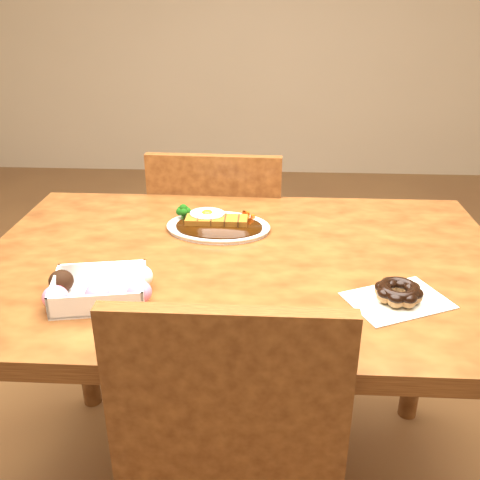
# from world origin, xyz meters

# --- Properties ---
(table) EXTENTS (1.20, 0.80, 0.75)m
(table) POSITION_xyz_m (0.00, 0.00, 0.65)
(table) COLOR #48220E
(table) RESTS_ON ground
(chair_far) EXTENTS (0.43, 0.43, 0.87)m
(chair_far) POSITION_xyz_m (-0.10, 0.53, 0.48)
(chair_far) COLOR #48220E
(chair_far) RESTS_ON ground
(katsu_curry_plate) EXTENTS (0.27, 0.20, 0.05)m
(katsu_curry_plate) POSITION_xyz_m (-0.08, 0.16, 0.76)
(katsu_curry_plate) COLOR white
(katsu_curry_plate) RESTS_ON table
(donut_box) EXTENTS (0.21, 0.17, 0.05)m
(donut_box) POSITION_xyz_m (-0.27, -0.20, 0.77)
(donut_box) COLOR white
(donut_box) RESTS_ON table
(pon_de_ring) EXTENTS (0.23, 0.20, 0.04)m
(pon_de_ring) POSITION_xyz_m (0.31, -0.17, 0.77)
(pon_de_ring) COLOR silver
(pon_de_ring) RESTS_ON table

